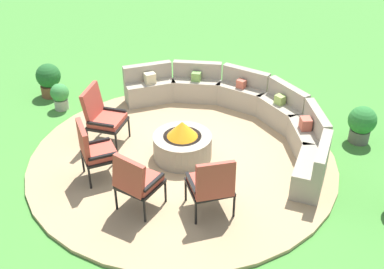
% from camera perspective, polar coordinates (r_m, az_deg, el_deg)
% --- Properties ---
extents(ground_plane, '(24.00, 24.00, 0.00)m').
position_cam_1_polar(ground_plane, '(8.35, -1.14, -3.03)').
color(ground_plane, '#478C38').
extents(patio_circle, '(5.35, 5.35, 0.06)m').
position_cam_1_polar(patio_circle, '(8.34, -1.14, -2.86)').
color(patio_circle, tan).
rests_on(patio_circle, ground_plane).
extents(fire_pit, '(1.02, 1.02, 0.71)m').
position_cam_1_polar(fire_pit, '(8.17, -1.16, -1.10)').
color(fire_pit, '#9E937F').
rests_on(fire_pit, patio_circle).
extents(curved_stone_bench, '(4.74, 2.43, 0.80)m').
position_cam_1_polar(curved_stone_bench, '(9.16, 6.17, 2.97)').
color(curved_stone_bench, '#9E937F').
rests_on(curved_stone_bench, patio_circle).
extents(lounge_chair_front_left, '(0.85, 0.87, 1.10)m').
position_cam_1_polar(lounge_chair_front_left, '(8.59, -10.80, 2.30)').
color(lounge_chair_front_left, black).
rests_on(lounge_chair_front_left, patio_circle).
extents(lounge_chair_front_right, '(0.63, 0.64, 1.08)m').
position_cam_1_polar(lounge_chair_front_right, '(7.68, -11.75, -1.78)').
color(lounge_chair_front_right, black).
rests_on(lounge_chair_front_right, patio_circle).
extents(lounge_chair_back_left, '(0.75, 0.76, 1.01)m').
position_cam_1_polar(lounge_chair_back_left, '(6.94, -6.74, -5.50)').
color(lounge_chair_back_left, black).
rests_on(lounge_chair_back_left, patio_circle).
extents(lounge_chair_back_right, '(0.77, 0.77, 1.00)m').
position_cam_1_polar(lounge_chair_back_right, '(6.84, 2.38, -5.95)').
color(lounge_chair_back_right, black).
rests_on(lounge_chair_back_right, patio_circle).
extents(potted_plant_2, '(0.53, 0.53, 0.74)m').
position_cam_1_polar(potted_plant_2, '(10.75, -16.89, 6.42)').
color(potted_plant_2, brown).
rests_on(potted_plant_2, ground_plane).
extents(potted_plant_3, '(0.52, 0.52, 0.71)m').
position_cam_1_polar(potted_plant_3, '(9.19, 19.81, 1.31)').
color(potted_plant_3, '#605B56').
rests_on(potted_plant_3, ground_plane).
extents(potted_plant_4, '(0.38, 0.38, 0.57)m').
position_cam_1_polar(potted_plant_4, '(10.15, -15.63, 4.55)').
color(potted_plant_4, '#A89E8E').
rests_on(potted_plant_4, ground_plane).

